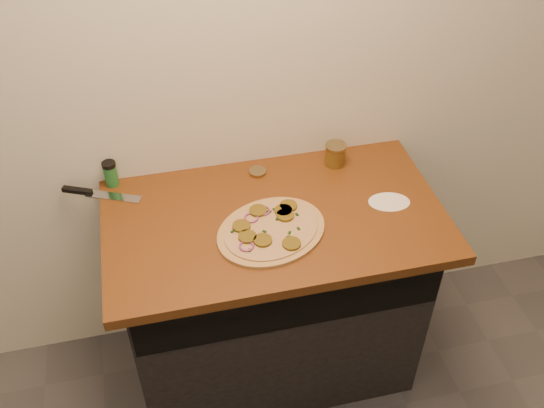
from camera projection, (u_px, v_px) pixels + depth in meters
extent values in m
cube|color=silver|center=(253.00, 55.00, 2.08)|extent=(4.00, 0.02, 2.70)
cube|color=black|center=(272.00, 295.00, 2.47)|extent=(1.10, 0.60, 0.86)
cube|color=brown|center=(274.00, 219.00, 2.15)|extent=(1.20, 0.70, 0.04)
cylinder|color=tan|center=(271.00, 231.00, 2.06)|extent=(0.51, 0.51, 0.01)
cylinder|color=beige|center=(271.00, 229.00, 2.06)|extent=(0.44, 0.44, 0.01)
cylinder|color=brown|center=(258.00, 211.00, 2.12)|extent=(0.06, 0.06, 0.01)
cylinder|color=brown|center=(288.00, 206.00, 2.14)|extent=(0.06, 0.06, 0.01)
cylinder|color=brown|center=(292.00, 244.00, 2.00)|extent=(0.06, 0.06, 0.01)
cylinder|color=brown|center=(283.00, 211.00, 2.12)|extent=(0.06, 0.06, 0.01)
cylinder|color=brown|center=(285.00, 215.00, 2.10)|extent=(0.06, 0.06, 0.01)
cylinder|color=brown|center=(241.00, 226.00, 2.06)|extent=(0.06, 0.06, 0.01)
cylinder|color=brown|center=(247.00, 237.00, 2.02)|extent=(0.06, 0.06, 0.01)
cylinder|color=brown|center=(263.00, 240.00, 2.01)|extent=(0.06, 0.06, 0.01)
torus|color=#83316E|center=(263.00, 211.00, 2.12)|extent=(0.05, 0.05, 0.01)
torus|color=#83316E|center=(246.00, 246.00, 1.99)|extent=(0.05, 0.05, 0.01)
torus|color=#83316E|center=(251.00, 218.00, 2.09)|extent=(0.05, 0.05, 0.01)
cube|color=black|center=(277.00, 219.00, 2.09)|extent=(0.01, 0.02, 0.00)
cube|color=black|center=(255.00, 237.00, 2.02)|extent=(0.01, 0.02, 0.00)
cube|color=black|center=(285.00, 209.00, 2.13)|extent=(0.01, 0.01, 0.00)
cube|color=black|center=(250.00, 250.00, 1.98)|extent=(0.01, 0.02, 0.00)
cube|color=black|center=(269.00, 211.00, 2.12)|extent=(0.02, 0.02, 0.00)
cube|color=black|center=(298.00, 229.00, 2.05)|extent=(0.01, 0.02, 0.00)
cube|color=black|center=(274.00, 210.00, 2.13)|extent=(0.01, 0.02, 0.00)
cube|color=black|center=(290.00, 233.00, 2.04)|extent=(0.02, 0.02, 0.00)
cube|color=black|center=(289.00, 237.00, 2.02)|extent=(0.02, 0.01, 0.00)
cube|color=black|center=(233.00, 232.00, 2.04)|extent=(0.02, 0.02, 0.00)
cube|color=black|center=(297.00, 214.00, 2.11)|extent=(0.01, 0.02, 0.00)
cube|color=black|center=(269.00, 243.00, 2.00)|extent=(0.02, 0.02, 0.00)
cube|color=black|center=(264.00, 231.00, 2.04)|extent=(0.02, 0.02, 0.00)
cube|color=#B7BAC1|center=(114.00, 196.00, 2.21)|extent=(0.20, 0.12, 0.00)
cube|color=black|center=(77.00, 190.00, 2.22)|extent=(0.11, 0.07, 0.02)
cylinder|color=#958456|center=(257.00, 172.00, 2.31)|extent=(0.07, 0.07, 0.01)
cylinder|color=maroon|center=(335.00, 156.00, 2.33)|extent=(0.08, 0.08, 0.08)
cylinder|color=#958456|center=(336.00, 146.00, 2.30)|extent=(0.08, 0.08, 0.01)
cylinder|color=#216A2C|center=(111.00, 175.00, 2.23)|extent=(0.05, 0.05, 0.09)
cylinder|color=black|center=(109.00, 164.00, 2.20)|extent=(0.05, 0.05, 0.02)
cylinder|color=white|center=(389.00, 202.00, 2.19)|extent=(0.17, 0.17, 0.00)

